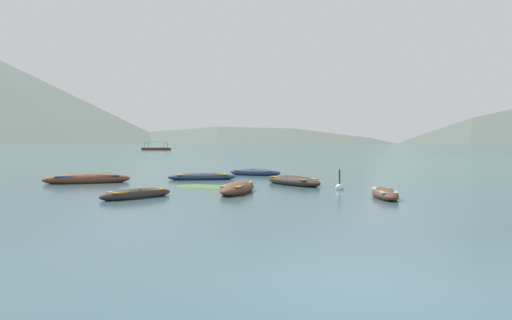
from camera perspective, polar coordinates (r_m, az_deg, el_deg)
ground_plane at (r=1507.25m, az=2.74°, el=1.92°), size 6000.00×6000.00×0.00m
mountain_1 at (r=1624.66m, az=-23.18°, el=4.94°), size 766.50×766.50×180.18m
mountain_2 at (r=1766.65m, az=-1.25°, el=8.51°), size 1648.65×1648.65×405.04m
mountain_3 at (r=1650.21m, az=24.17°, el=8.68°), size 1255.59×1255.59×398.10m
rowboat_0 at (r=25.17m, az=4.29°, el=-2.43°), size 3.36×4.11×0.57m
rowboat_1 at (r=32.46m, az=-0.13°, el=-1.45°), size 3.76×2.41×0.54m
rowboat_3 at (r=19.78m, az=14.56°, el=-3.78°), size 0.87×3.04×0.48m
rowboat_4 at (r=21.10m, az=-2.12°, el=-3.26°), size 1.73×3.94×0.60m
rowboat_5 at (r=27.59m, az=-18.80°, el=-2.09°), size 4.53×2.82×0.66m
rowboat_6 at (r=28.70m, az=-6.22°, el=-1.94°), size 4.02×1.84×0.49m
rowboat_7 at (r=19.60m, az=-13.54°, el=-3.83°), size 2.62×2.94×0.47m
ferry_0 at (r=143.09m, az=-11.39°, el=1.29°), size 8.55×4.76×2.54m
mooring_buoy at (r=22.73m, az=9.56°, el=-3.13°), size 0.38×0.38×1.03m
weed_patch_0 at (r=35.92m, az=-17.86°, el=-1.48°), size 3.00×3.00×0.14m
weed_patch_2 at (r=23.91m, az=-5.67°, el=-3.10°), size 4.00×3.35×0.14m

